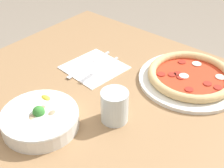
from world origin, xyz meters
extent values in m
cube|color=#99724C|center=(0.00, 0.00, 0.74)|extent=(1.10, 0.94, 0.03)
cylinder|color=olive|center=(0.48, -0.40, 0.36)|extent=(0.06, 0.06, 0.73)
cylinder|color=white|center=(-0.10, -0.27, 0.76)|extent=(0.33, 0.33, 0.01)
torus|color=#DBB77A|center=(-0.10, -0.27, 0.78)|extent=(0.27, 0.27, 0.03)
cylinder|color=red|center=(-0.10, -0.27, 0.77)|extent=(0.24, 0.24, 0.01)
cylinder|color=maroon|center=(-0.13, -0.20, 0.78)|extent=(0.03, 0.03, 0.00)
cylinder|color=maroon|center=(-0.08, -0.24, 0.78)|extent=(0.03, 0.03, 0.00)
cylinder|color=maroon|center=(-0.06, -0.25, 0.78)|extent=(0.03, 0.03, 0.00)
cylinder|color=maroon|center=(-0.04, -0.32, 0.78)|extent=(0.03, 0.03, 0.00)
cylinder|color=maroon|center=(-0.19, -0.26, 0.78)|extent=(0.03, 0.03, 0.00)
cylinder|color=maroon|center=(-0.20, -0.23, 0.78)|extent=(0.03, 0.03, 0.00)
cylinder|color=maroon|center=(-0.16, -0.26, 0.78)|extent=(0.03, 0.03, 0.00)
cylinder|color=maroon|center=(-0.02, -0.22, 0.78)|extent=(0.03, 0.03, 0.00)
cylinder|color=maroon|center=(-0.05, -0.24, 0.78)|extent=(0.03, 0.03, 0.00)
ellipsoid|color=silver|center=(-0.08, -0.35, 0.78)|extent=(0.03, 0.03, 0.01)
ellipsoid|color=silver|center=(-0.08, -0.25, 0.78)|extent=(0.03, 0.03, 0.01)
ellipsoid|color=silver|center=(-0.17, -0.32, 0.78)|extent=(0.03, 0.03, 0.01)
cylinder|color=white|center=(0.11, 0.17, 0.78)|extent=(0.20, 0.20, 0.05)
torus|color=white|center=(0.11, 0.17, 0.80)|extent=(0.21, 0.21, 0.01)
ellipsoid|color=#998466|center=(0.12, 0.15, 0.80)|extent=(0.04, 0.03, 0.02)
ellipsoid|color=#998466|center=(0.10, 0.23, 0.79)|extent=(0.04, 0.03, 0.02)
ellipsoid|color=#998466|center=(0.10, 0.16, 0.79)|extent=(0.03, 0.04, 0.02)
ellipsoid|color=tan|center=(0.10, 0.16, 0.79)|extent=(0.03, 0.04, 0.02)
ellipsoid|color=tan|center=(0.05, 0.20, 0.79)|extent=(0.04, 0.03, 0.02)
ellipsoid|color=tan|center=(0.11, 0.20, 0.80)|extent=(0.04, 0.04, 0.02)
ellipsoid|color=#998466|center=(0.08, 0.15, 0.80)|extent=(0.03, 0.04, 0.02)
sphere|color=#388433|center=(0.11, 0.17, 0.81)|extent=(0.03, 0.03, 0.03)
ellipsoid|color=yellow|center=(0.14, 0.12, 0.80)|extent=(0.04, 0.02, 0.02)
cube|color=white|center=(0.19, -0.13, 0.76)|extent=(0.20, 0.20, 0.00)
cube|color=silver|center=(0.16, -0.16, 0.76)|extent=(0.01, 0.13, 0.00)
cube|color=silver|center=(0.17, -0.06, 0.76)|extent=(0.00, 0.06, 0.00)
cube|color=silver|center=(0.16, -0.06, 0.76)|extent=(0.00, 0.06, 0.00)
cube|color=silver|center=(0.16, -0.06, 0.76)|extent=(0.00, 0.06, 0.00)
cube|color=silver|center=(0.15, -0.06, 0.76)|extent=(0.00, 0.06, 0.00)
cube|color=silver|center=(0.21, -0.19, 0.76)|extent=(0.01, 0.09, 0.01)
cube|color=silver|center=(0.21, -0.08, 0.76)|extent=(0.02, 0.13, 0.00)
cylinder|color=silver|center=(-0.03, 0.03, 0.80)|extent=(0.07, 0.07, 0.09)
camera|label=1|loc=(-0.43, 0.52, 1.34)|focal=50.00mm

